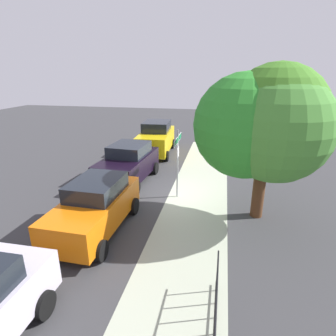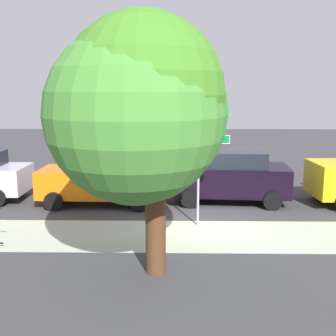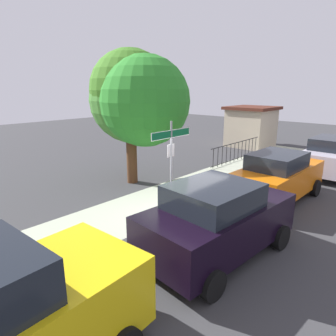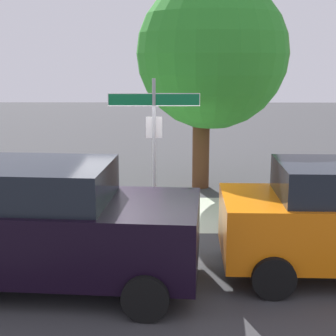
% 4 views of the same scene
% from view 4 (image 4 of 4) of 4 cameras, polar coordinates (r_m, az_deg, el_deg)
% --- Properties ---
extents(ground_plane, '(60.00, 60.00, 0.00)m').
position_cam_4_polar(ground_plane, '(10.09, -2.93, -7.39)').
color(ground_plane, '#38383A').
extents(sidewalk_strip, '(24.00, 2.60, 0.00)m').
position_cam_4_polar(sidewalk_strip, '(11.39, 7.61, -5.15)').
color(sidewalk_strip, '#A8AF98').
rests_on(sidewalk_strip, ground_plane).
extents(street_sign, '(1.81, 0.07, 3.02)m').
position_cam_4_polar(street_sign, '(9.97, -1.59, 4.92)').
color(street_sign, '#9EA0A5').
rests_on(street_sign, ground_plane).
extents(shade_tree, '(3.89, 4.63, 5.62)m').
position_cam_4_polar(shade_tree, '(13.15, 5.30, 13.53)').
color(shade_tree, '#50301B').
rests_on(shade_tree, ground_plane).
extents(car_black, '(4.25, 2.39, 1.89)m').
position_cam_4_polar(car_black, '(7.77, -12.35, -6.36)').
color(car_black, black).
rests_on(car_black, ground_plane).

